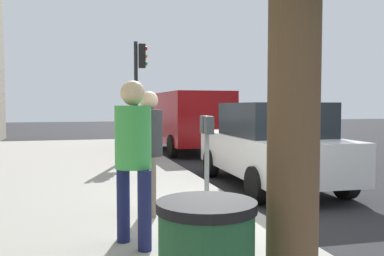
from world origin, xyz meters
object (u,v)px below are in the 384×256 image
(pedestrian_at_meter, at_px, (149,142))
(traffic_signal, at_px, (139,79))
(parked_van_far, at_px, (187,118))
(pedestrian_bystander, at_px, (133,148))
(parking_meter, at_px, (207,143))
(parked_sedan_near, at_px, (271,144))

(pedestrian_at_meter, distance_m, traffic_signal, 7.71)
(traffic_signal, bearing_deg, parked_van_far, -51.79)
(pedestrian_bystander, height_order, parked_van_far, parked_van_far)
(parking_meter, height_order, traffic_signal, traffic_signal)
(pedestrian_at_meter, distance_m, pedestrian_bystander, 1.40)
(pedestrian_at_meter, xyz_separation_m, pedestrian_bystander, (-1.34, 0.40, 0.05))
(parking_meter, distance_m, parked_van_far, 9.41)
(parking_meter, distance_m, parked_sedan_near, 3.00)
(pedestrian_bystander, relative_size, parked_sedan_near, 0.41)
(parked_sedan_near, distance_m, traffic_signal, 6.04)
(parked_van_far, bearing_deg, pedestrian_at_meter, 162.23)
(pedestrian_at_meter, relative_size, parked_van_far, 0.34)
(pedestrian_at_meter, relative_size, pedestrian_bystander, 0.96)
(parking_meter, relative_size, pedestrian_at_meter, 0.80)
(parking_meter, bearing_deg, pedestrian_at_meter, 84.83)
(parked_sedan_near, bearing_deg, parked_van_far, -0.01)
(pedestrian_at_meter, bearing_deg, parked_sedan_near, 39.37)
(pedestrian_at_meter, relative_size, traffic_signal, 0.49)
(parking_meter, height_order, pedestrian_bystander, pedestrian_bystander)
(pedestrian_bystander, height_order, parked_sedan_near, pedestrian_bystander)
(parked_van_far, bearing_deg, traffic_signal, 128.21)
(pedestrian_bystander, bearing_deg, parked_van_far, 43.95)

